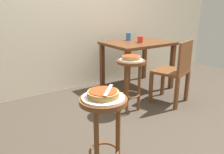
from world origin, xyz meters
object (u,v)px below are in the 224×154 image
serving_plate_foreground (103,97)px  cup_near_edge (140,39)px  stool_middle (131,75)px  condiment_shaker (141,39)px  pizza_foreground (103,94)px  serving_plate_middle (131,60)px  pizza_middle (131,58)px  pizza_server_knife (108,90)px  cup_far_edge (129,37)px  wooden_chair (175,70)px  dining_table (138,49)px  stool_foreground (104,121)px

serving_plate_foreground → cup_near_edge: 1.98m
stool_middle → condiment_shaker: size_ratio=8.46×
pizza_foreground → serving_plate_middle: size_ratio=0.79×
pizza_middle → cup_near_edge: size_ratio=2.23×
stool_middle → serving_plate_foreground: bearing=-138.0°
pizza_server_knife → pizza_middle: bearing=-1.9°
cup_far_edge → condiment_shaker: bearing=-70.9°
serving_plate_foreground → serving_plate_middle: (0.88, 0.80, 0.00)m
pizza_middle → condiment_shaker: 0.88m
pizza_foreground → pizza_server_knife: size_ratio=1.01×
serving_plate_foreground → serving_plate_middle: same height
serving_plate_foreground → cup_far_edge: cup_far_edge is taller
cup_near_edge → cup_far_edge: 0.28m
condiment_shaker → cup_near_edge: bearing=-136.1°
pizza_foreground → pizza_middle: (0.88, 0.80, 0.00)m
serving_plate_middle → wooden_chair: bearing=-12.2°
cup_far_edge → pizza_server_knife: size_ratio=0.55×
serving_plate_middle → pizza_foreground: bearing=-138.0°
wooden_chair → pizza_server_knife: 1.65m
stool_middle → pizza_server_knife: 1.21m
pizza_foreground → stool_middle: bearing=42.0°
stool_middle → condiment_shaker: (0.65, 0.59, 0.31)m
stool_middle → cup_far_edge: (0.58, 0.80, 0.33)m
condiment_shaker → cup_far_edge: bearing=109.1°
dining_table → cup_far_edge: size_ratio=8.17×
cup_far_edge → wooden_chair: cup_far_edge is taller
wooden_chair → pizza_server_knife: (-1.49, -0.68, 0.24)m
dining_table → stool_middle: bearing=-135.1°
pizza_server_knife → cup_near_edge: bearing=-2.7°
stool_foreground → wooden_chair: 1.65m
stool_middle → dining_table: size_ratio=0.66×
cup_far_edge → wooden_chair: 1.00m
serving_plate_foreground → dining_table: 2.04m
stool_middle → cup_far_edge: 1.04m
stool_middle → pizza_server_knife: (-0.85, -0.82, 0.24)m
cup_far_edge → wooden_chair: size_ratio=0.14×
stool_foreground → pizza_server_knife: size_ratio=2.95×
serving_plate_foreground → stool_middle: 1.20m
pizza_server_knife → condiment_shaker: bearing=-2.7°
stool_middle → serving_plate_middle: size_ratio=2.29×
serving_plate_foreground → pizza_middle: pizza_middle is taller
serving_plate_middle → cup_near_edge: bearing=41.8°
serving_plate_foreground → serving_plate_middle: bearing=42.0°
cup_near_edge → pizza_server_knife: (-1.44, -1.34, -0.08)m
serving_plate_middle → condiment_shaker: (0.65, 0.59, 0.13)m
cup_near_edge → dining_table: bearing=76.4°
condiment_shaker → pizza_server_knife: size_ratio=0.35×
dining_table → cup_near_edge: bearing=-103.6°
wooden_chair → dining_table: bearing=92.4°
stool_foreground → stool_middle: 1.19m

